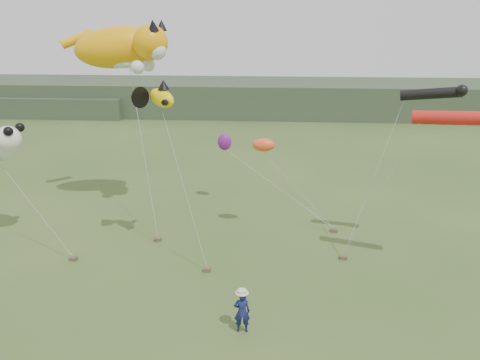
% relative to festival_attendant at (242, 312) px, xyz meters
% --- Properties ---
extents(ground, '(120.00, 120.00, 0.00)m').
position_rel_festival_attendant_xyz_m(ground, '(0.11, 0.93, -0.86)').
color(ground, '#385123').
rests_on(ground, ground).
extents(headland, '(90.00, 13.00, 4.00)m').
position_rel_festival_attendant_xyz_m(headland, '(-3.00, 45.62, 1.06)').
color(headland, '#2D3D28').
rests_on(headland, ground).
extents(festival_attendant, '(0.66, 0.47, 1.72)m').
position_rel_festival_attendant_xyz_m(festival_attendant, '(0.00, 0.00, 0.00)').
color(festival_attendant, '#151C4F').
rests_on(festival_attendant, ground).
extents(sandbag_anchors, '(13.79, 5.18, 0.18)m').
position_rel_festival_attendant_xyz_m(sandbag_anchors, '(-1.32, 6.46, -0.77)').
color(sandbag_anchors, brown).
rests_on(sandbag_anchors, ground).
extents(cat_kite, '(6.81, 3.68, 2.96)m').
position_rel_festival_attendant_xyz_m(cat_kite, '(-7.40, 11.71, 9.07)').
color(cat_kite, '#F09F08').
rests_on(cat_kite, ground).
extents(fish_kite, '(2.81, 1.84, 1.37)m').
position_rel_festival_attendant_xyz_m(fish_kite, '(-4.61, 6.23, 7.13)').
color(fish_kite, '#FFD304').
rests_on(fish_kite, ground).
extents(tube_kites, '(3.34, 3.63, 1.53)m').
position_rel_festival_attendant_xyz_m(tube_kites, '(8.62, 5.60, 6.90)').
color(tube_kites, black).
rests_on(tube_kites, ground).
extents(misc_kites, '(3.59, 4.97, 1.84)m').
position_rel_festival_attendant_xyz_m(misc_kites, '(-0.72, 11.08, 3.75)').
color(misc_kites, '#F04F24').
rests_on(misc_kites, ground).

